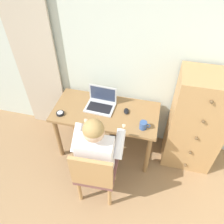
{
  "coord_description": "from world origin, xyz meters",
  "views": [
    {
      "loc": [
        0.3,
        -0.01,
        2.56
      ],
      "look_at": [
        -0.11,
        1.73,
        0.82
      ],
      "focal_mm": 35.88,
      "sensor_mm": 36.0,
      "label": 1
    }
  ],
  "objects_px": {
    "coffee_mug": "(143,125)",
    "computer_mouse": "(126,111)",
    "chair": "(95,173)",
    "person_seated": "(98,148)",
    "dresser": "(196,123)",
    "desk_clock": "(60,113)",
    "desk": "(106,117)",
    "laptop": "(101,103)"
  },
  "relations": [
    {
      "from": "coffee_mug",
      "to": "computer_mouse",
      "type": "bearing_deg",
      "value": 137.39
    },
    {
      "from": "chair",
      "to": "coffee_mug",
      "type": "height_order",
      "value": "chair"
    },
    {
      "from": "coffee_mug",
      "to": "person_seated",
      "type": "bearing_deg",
      "value": -141.24
    },
    {
      "from": "dresser",
      "to": "computer_mouse",
      "type": "distance_m",
      "value": 0.82
    },
    {
      "from": "desk_clock",
      "to": "coffee_mug",
      "type": "bearing_deg",
      "value": 0.39
    },
    {
      "from": "person_seated",
      "to": "coffee_mug",
      "type": "bearing_deg",
      "value": 38.76
    },
    {
      "from": "dresser",
      "to": "chair",
      "type": "distance_m",
      "value": 1.28
    },
    {
      "from": "desk",
      "to": "person_seated",
      "type": "height_order",
      "value": "person_seated"
    },
    {
      "from": "dresser",
      "to": "computer_mouse",
      "type": "height_order",
      "value": "dresser"
    },
    {
      "from": "chair",
      "to": "dresser",
      "type": "bearing_deg",
      "value": 38.25
    },
    {
      "from": "desk",
      "to": "computer_mouse",
      "type": "distance_m",
      "value": 0.27
    },
    {
      "from": "coffee_mug",
      "to": "chair",
      "type": "bearing_deg",
      "value": -128.43
    },
    {
      "from": "coffee_mug",
      "to": "desk_clock",
      "type": "bearing_deg",
      "value": -179.61
    },
    {
      "from": "desk_clock",
      "to": "desk",
      "type": "bearing_deg",
      "value": 19.33
    },
    {
      "from": "laptop",
      "to": "desk_clock",
      "type": "bearing_deg",
      "value": -149.54
    },
    {
      "from": "dresser",
      "to": "person_seated",
      "type": "distance_m",
      "value": 1.17
    },
    {
      "from": "laptop",
      "to": "desk",
      "type": "bearing_deg",
      "value": -43.29
    },
    {
      "from": "computer_mouse",
      "to": "person_seated",
      "type": "bearing_deg",
      "value": -121.74
    },
    {
      "from": "desk",
      "to": "person_seated",
      "type": "bearing_deg",
      "value": -84.41
    },
    {
      "from": "chair",
      "to": "laptop",
      "type": "bearing_deg",
      "value": 100.06
    },
    {
      "from": "person_seated",
      "to": "laptop",
      "type": "distance_m",
      "value": 0.6
    },
    {
      "from": "desk",
      "to": "computer_mouse",
      "type": "bearing_deg",
      "value": 8.91
    },
    {
      "from": "laptop",
      "to": "desk_clock",
      "type": "height_order",
      "value": "laptop"
    },
    {
      "from": "person_seated",
      "to": "coffee_mug",
      "type": "xyz_separation_m",
      "value": [
        0.42,
        0.34,
        0.1
      ]
    },
    {
      "from": "laptop",
      "to": "coffee_mug",
      "type": "height_order",
      "value": "laptop"
    },
    {
      "from": "desk",
      "to": "dresser",
      "type": "height_order",
      "value": "dresser"
    },
    {
      "from": "computer_mouse",
      "to": "coffee_mug",
      "type": "xyz_separation_m",
      "value": [
        0.23,
        -0.21,
        0.03
      ]
    },
    {
      "from": "computer_mouse",
      "to": "chair",
      "type": "bearing_deg",
      "value": -116.57
    },
    {
      "from": "chair",
      "to": "desk_clock",
      "type": "xyz_separation_m",
      "value": [
        -0.56,
        0.51,
        0.25
      ]
    },
    {
      "from": "dresser",
      "to": "laptop",
      "type": "height_order",
      "value": "dresser"
    },
    {
      "from": "chair",
      "to": "person_seated",
      "type": "distance_m",
      "value": 0.26
    },
    {
      "from": "desk_clock",
      "to": "computer_mouse",
      "type": "bearing_deg",
      "value": 16.07
    },
    {
      "from": "desk",
      "to": "person_seated",
      "type": "relative_size",
      "value": 1.06
    },
    {
      "from": "chair",
      "to": "laptop",
      "type": "relative_size",
      "value": 2.44
    },
    {
      "from": "chair",
      "to": "computer_mouse",
      "type": "distance_m",
      "value": 0.79
    },
    {
      "from": "computer_mouse",
      "to": "coffee_mug",
      "type": "height_order",
      "value": "coffee_mug"
    },
    {
      "from": "chair",
      "to": "person_seated",
      "type": "height_order",
      "value": "person_seated"
    },
    {
      "from": "chair",
      "to": "desk_clock",
      "type": "relative_size",
      "value": 9.58
    },
    {
      "from": "person_seated",
      "to": "computer_mouse",
      "type": "height_order",
      "value": "person_seated"
    },
    {
      "from": "desk",
      "to": "computer_mouse",
      "type": "height_order",
      "value": "computer_mouse"
    },
    {
      "from": "dresser",
      "to": "person_seated",
      "type": "height_order",
      "value": "dresser"
    },
    {
      "from": "chair",
      "to": "desk_clock",
      "type": "bearing_deg",
      "value": 137.67
    }
  ]
}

